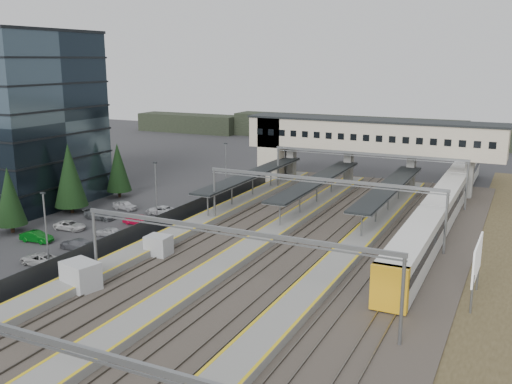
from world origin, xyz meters
The scene contains 14 objects.
ground centered at (0.00, 0.00, 0.00)m, with size 220.00×220.00×0.00m, color #2B2B2D.
office_building centered at (-36.00, 12.00, 12.19)m, with size 24.30×18.30×24.30m.
car_park centered at (-13.48, -3.52, 0.61)m, with size 10.47×44.40×1.27m.
lampposts centered at (-8.00, 1.25, 4.34)m, with size 0.50×53.25×8.07m.
fence centered at (-6.50, 5.00, 1.00)m, with size 0.08×90.00×2.00m.
relay_cabin_near centered at (-2.06, -10.03, 1.35)m, with size 3.72×3.08×2.70m.
relay_cabin_far centered at (-1.11, 0.54, 1.14)m, with size 2.55×2.15×2.27m.
rail_corridor centered at (9.34, 5.00, 0.29)m, with size 34.00×90.00×0.92m.
canopies centered at (7.00, 27.00, 3.92)m, with size 23.10×30.00×3.28m.
footbridge centered at (7.70, 42.00, 7.93)m, with size 40.40×6.40×11.20m.
gantries centered at (12.00, 3.00, 6.00)m, with size 28.40×62.28×7.17m.
train centered at (24.00, 28.59, 2.20)m, with size 3.07×64.23×3.87m.
billboard centered at (30.06, 2.76, 3.68)m, with size 0.24×6.33×5.44m.
treeline_far centered at (23.81, 92.28, 2.95)m, with size 170.00×19.00×7.00m.
Camera 1 is at (33.00, -46.49, 20.38)m, focal length 40.00 mm.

